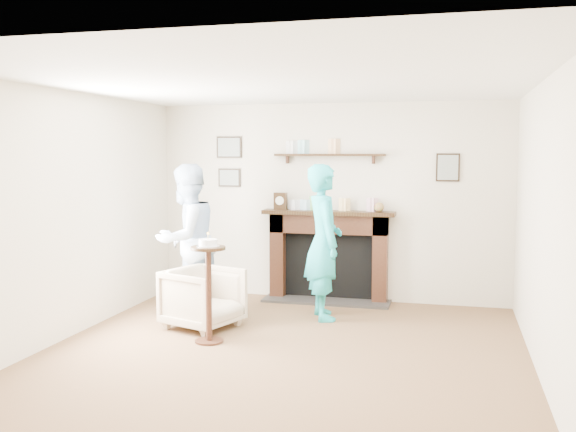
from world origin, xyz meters
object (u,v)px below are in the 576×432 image
(man, at_px, (188,313))
(woman, at_px, (323,318))
(armchair, at_px, (204,328))
(pedestal_table, at_px, (208,275))

(man, distance_m, woman, 1.59)
(man, relative_size, woman, 1.00)
(armchair, bearing_deg, woman, -38.84)
(pedestal_table, bearing_deg, armchair, 117.87)
(armchair, height_order, woman, woman)
(armchair, xyz_separation_m, man, (-0.41, 0.53, 0.00))
(armchair, distance_m, woman, 1.38)
(woman, bearing_deg, man, 73.18)
(armchair, distance_m, pedestal_table, 0.87)
(armchair, height_order, pedestal_table, pedestal_table)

